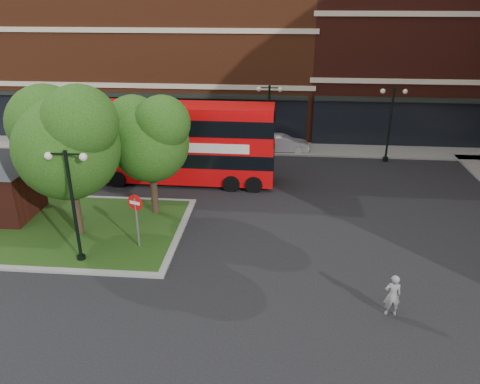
# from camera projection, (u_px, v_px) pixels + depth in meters

# --- Properties ---
(ground) EXTENTS (120.00, 120.00, 0.00)m
(ground) POSITION_uv_depth(u_px,v_px,m) (208.00, 270.00, 19.39)
(ground) COLOR black
(ground) RESTS_ON ground
(pavement_far) EXTENTS (44.00, 3.00, 0.12)m
(pavement_far) POSITION_uv_depth(u_px,v_px,m) (242.00, 147.00, 34.47)
(pavement_far) COLOR slate
(pavement_far) RESTS_ON ground
(terrace_far_left) EXTENTS (26.00, 12.00, 14.00)m
(terrace_far_left) POSITION_uv_depth(u_px,v_px,m) (154.00, 39.00, 39.24)
(terrace_far_left) COLOR #642E17
(terrace_far_left) RESTS_ON ground
(terrace_far_right) EXTENTS (18.00, 12.00, 16.00)m
(terrace_far_right) POSITION_uv_depth(u_px,v_px,m) (425.00, 28.00, 37.10)
(terrace_far_right) COLOR #471911
(terrace_far_right) RESTS_ON ground
(traffic_island) EXTENTS (12.60, 7.60, 0.15)m
(traffic_island) POSITION_uv_depth(u_px,v_px,m) (55.00, 228.00, 22.75)
(traffic_island) COLOR gray
(traffic_island) RESTS_ON ground
(tree_island_west) EXTENTS (5.40, 4.71, 7.21)m
(tree_island_west) POSITION_uv_depth(u_px,v_px,m) (65.00, 137.00, 20.38)
(tree_island_west) COLOR #2D2116
(tree_island_west) RESTS_ON ground
(tree_island_east) EXTENTS (4.46, 3.90, 6.29)m
(tree_island_east) POSITION_uv_depth(u_px,v_px,m) (148.00, 135.00, 22.64)
(tree_island_east) COLOR #2D2116
(tree_island_east) RESTS_ON ground
(lamp_island) EXTENTS (1.72, 0.36, 5.00)m
(lamp_island) POSITION_uv_depth(u_px,v_px,m) (73.00, 202.00, 18.90)
(lamp_island) COLOR black
(lamp_island) RESTS_ON ground
(lamp_far_left) EXTENTS (1.72, 0.36, 5.00)m
(lamp_far_left) POSITION_uv_depth(u_px,v_px,m) (269.00, 118.00, 31.39)
(lamp_far_left) COLOR black
(lamp_far_left) RESTS_ON ground
(lamp_far_right) EXTENTS (1.72, 0.36, 5.00)m
(lamp_far_right) POSITION_uv_depth(u_px,v_px,m) (390.00, 121.00, 30.76)
(lamp_far_right) COLOR black
(lamp_far_right) RESTS_ON ground
(bus) EXTENTS (10.88, 2.64, 4.14)m
(bus) POSITION_uv_depth(u_px,v_px,m) (182.00, 138.00, 27.42)
(bus) COLOR red
(bus) RESTS_ON ground
(woman) EXTENTS (0.61, 0.41, 1.63)m
(woman) POSITION_uv_depth(u_px,v_px,m) (392.00, 295.00, 16.44)
(woman) COLOR gray
(woman) RESTS_ON ground
(car_silver) EXTENTS (4.19, 2.04, 1.38)m
(car_silver) POSITION_uv_depth(u_px,v_px,m) (154.00, 139.00, 34.28)
(car_silver) COLOR #A1A4A8
(car_silver) RESTS_ON ground
(car_white) EXTENTS (3.81, 1.55, 1.23)m
(car_white) POSITION_uv_depth(u_px,v_px,m) (283.00, 144.00, 33.50)
(car_white) COLOR silver
(car_white) RESTS_ON ground
(no_entry_sign) EXTENTS (0.70, 0.32, 2.64)m
(no_entry_sign) POSITION_uv_depth(u_px,v_px,m) (136.00, 211.00, 20.29)
(no_entry_sign) COLOR slate
(no_entry_sign) RESTS_ON ground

